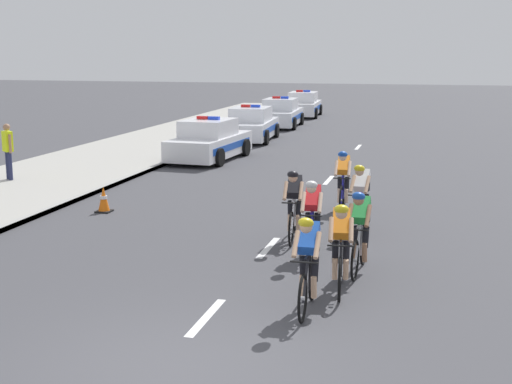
% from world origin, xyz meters
% --- Properties ---
extents(ground_plane, '(160.00, 160.00, 0.00)m').
position_xyz_m(ground_plane, '(0.00, 0.00, 0.00)').
color(ground_plane, '#424247').
extents(sidewalk_slab, '(5.08, 60.00, 0.12)m').
position_xyz_m(sidewalk_slab, '(-8.43, 14.00, 0.06)').
color(sidewalk_slab, '#A3A099').
rests_on(sidewalk_slab, ground).
extents(kerb_edge, '(0.16, 60.00, 0.13)m').
position_xyz_m(kerb_edge, '(-5.97, 14.00, 0.07)').
color(kerb_edge, '#9E9E99').
rests_on(kerb_edge, ground).
extents(lane_markings_centre, '(0.14, 25.60, 0.01)m').
position_xyz_m(lane_markings_centre, '(0.00, 9.82, 0.00)').
color(lane_markings_centre, white).
rests_on(lane_markings_centre, ground).
extents(cyclist_lead, '(0.42, 1.72, 1.56)m').
position_xyz_m(cyclist_lead, '(1.41, 2.46, 0.79)').
color(cyclist_lead, black).
rests_on(cyclist_lead, ground).
extents(cyclist_second, '(0.45, 1.72, 1.56)m').
position_xyz_m(cyclist_second, '(1.77, 3.49, 0.79)').
color(cyclist_second, black).
rests_on(cyclist_second, ground).
extents(cyclist_third, '(0.43, 1.72, 1.56)m').
position_xyz_m(cyclist_third, '(1.95, 4.60, 0.79)').
color(cyclist_third, black).
rests_on(cyclist_third, ground).
extents(cyclist_fourth, '(0.44, 1.72, 1.56)m').
position_xyz_m(cyclist_fourth, '(0.95, 5.46, 0.79)').
color(cyclist_fourth, black).
rests_on(cyclist_fourth, ground).
extents(cyclist_fifth, '(0.44, 1.72, 1.56)m').
position_xyz_m(cyclist_fifth, '(0.38, 6.50, 0.79)').
color(cyclist_fifth, black).
rests_on(cyclist_fifth, ground).
extents(cyclist_sixth, '(0.44, 1.72, 1.56)m').
position_xyz_m(cyclist_sixth, '(1.65, 7.59, 0.79)').
color(cyclist_sixth, black).
rests_on(cyclist_sixth, ground).
extents(cyclist_seventh, '(0.43, 1.72, 1.56)m').
position_xyz_m(cyclist_seventh, '(0.98, 9.62, 0.79)').
color(cyclist_seventh, black).
rests_on(cyclist_seventh, ground).
extents(police_car_nearest, '(2.23, 4.51, 1.59)m').
position_xyz_m(police_car_nearest, '(-4.84, 16.92, 0.68)').
color(police_car_nearest, white).
rests_on(police_car_nearest, ground).
extents(police_car_second, '(2.20, 4.50, 1.59)m').
position_xyz_m(police_car_second, '(-4.84, 22.85, 0.68)').
color(police_car_second, silver).
rests_on(police_car_second, ground).
extents(police_car_third, '(2.16, 4.48, 1.59)m').
position_xyz_m(police_car_third, '(-4.84, 28.92, 0.68)').
color(police_car_third, silver).
rests_on(police_car_third, ground).
extents(police_car_furthest, '(2.21, 4.50, 1.59)m').
position_xyz_m(police_car_furthest, '(-4.84, 35.23, 0.68)').
color(police_car_furthest, white).
rests_on(police_car_furthest, ground).
extents(traffic_cone_near, '(0.36, 0.36, 0.64)m').
position_xyz_m(traffic_cone_near, '(-4.68, 8.02, 0.31)').
color(traffic_cone_near, black).
rests_on(traffic_cone_near, ground).
extents(spectator_closest, '(0.46, 0.40, 1.68)m').
position_xyz_m(spectator_closest, '(-9.15, 10.88, 1.08)').
color(spectator_closest, '#23284C').
rests_on(spectator_closest, sidewalk_slab).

